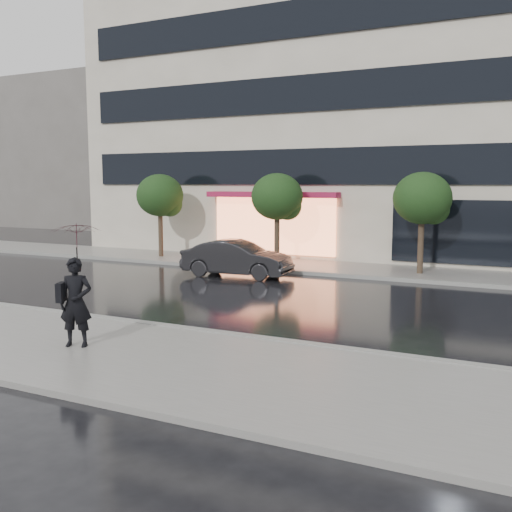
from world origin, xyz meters
The scene contains 12 objects.
ground centered at (0.00, 0.00, 0.00)m, with size 120.00×120.00×0.00m, color black.
sidewalk_near centered at (0.00, -3.25, 0.06)m, with size 60.00×4.50×0.12m, color slate.
sidewalk_far centered at (0.00, 10.25, 0.06)m, with size 60.00×3.50×0.12m, color slate.
curb_near centered at (0.00, -1.00, 0.07)m, with size 60.00×0.25×0.14m, color gray.
curb_far centered at (0.00, 8.50, 0.07)m, with size 60.00×0.25×0.14m, color gray.
office_building centered at (0.00, 17.97, 9.00)m, with size 30.00×12.76×18.00m.
bg_building_left centered at (-28.00, 26.00, 6.00)m, with size 14.00×10.00×12.00m, color #59544F.
tree_far_west centered at (-8.94, 10.03, 2.92)m, with size 2.20×2.20×3.99m.
tree_mid_west centered at (-2.94, 10.03, 2.92)m, with size 2.20×2.20×3.99m.
tree_mid_east centered at (3.06, 10.03, 2.92)m, with size 2.20×2.20×3.99m.
parked_car centered at (-3.34, 6.94, 0.70)m, with size 1.47×4.22×1.39m, color black.
pedestrian_with_umbrella centered at (-1.79, -3.28, 1.81)m, with size 1.32×1.34×2.62m.
Camera 1 is at (6.69, -12.26, 3.55)m, focal length 40.00 mm.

